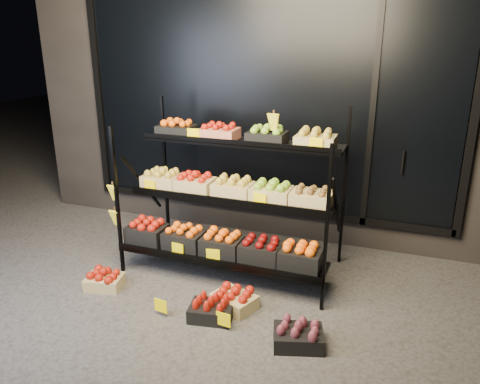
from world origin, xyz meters
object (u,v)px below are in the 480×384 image
at_px(floor_crate_midleft, 211,309).
at_px(display_rack, 229,197).
at_px(floor_crate_midright, 234,299).
at_px(floor_crate_left, 104,280).

bearing_deg(floor_crate_midleft, display_rack, 91.72).
bearing_deg(floor_crate_midright, floor_crate_left, -154.32).
distance_m(floor_crate_left, floor_crate_midright, 1.29).
distance_m(floor_crate_midleft, floor_crate_midright, 0.25).
height_order(floor_crate_midleft, floor_crate_midright, same).
bearing_deg(floor_crate_left, display_rack, 25.28).
relative_size(display_rack, floor_crate_left, 5.74).
height_order(floor_crate_left, floor_crate_midright, floor_crate_midright).
height_order(display_rack, floor_crate_midleft, display_rack).
xyz_separation_m(floor_crate_left, floor_crate_midleft, (1.17, -0.11, 0.01)).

